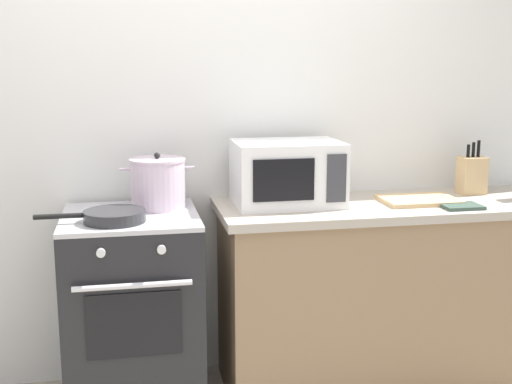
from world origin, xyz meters
name	(u,v)px	position (x,y,z in m)	size (l,w,h in m)	color
back_wall	(257,129)	(0.30, 0.97, 1.25)	(4.40, 0.10, 2.50)	silver
lower_cabinet_right	(389,296)	(0.90, 0.62, 0.44)	(1.64, 0.56, 0.88)	#8C7051
countertop_right	(392,206)	(0.90, 0.62, 0.90)	(1.70, 0.60, 0.04)	#ADA393
stove	(134,312)	(-0.35, 0.60, 0.46)	(0.60, 0.64, 0.92)	black
stock_pot	(158,183)	(-0.22, 0.71, 1.04)	(0.34, 0.26, 0.26)	silver
frying_pan	(113,216)	(-0.42, 0.47, 0.95)	(0.46, 0.26, 0.05)	#28282B
microwave	(287,173)	(0.39, 0.68, 1.07)	(0.50, 0.37, 0.30)	white
cutting_board	(419,200)	(1.03, 0.60, 0.93)	(0.36, 0.26, 0.02)	tan
knife_block	(472,175)	(1.38, 0.74, 1.02)	(0.13, 0.10, 0.27)	tan
oven_mitt	(461,206)	(1.16, 0.44, 0.93)	(0.18, 0.14, 0.02)	#384C42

